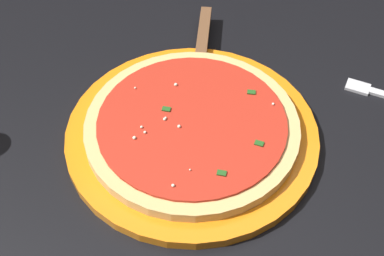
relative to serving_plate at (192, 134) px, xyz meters
The scene contains 4 objects.
restaurant_table 0.14m from the serving_plate, 17.19° to the left, with size 1.13×0.96×0.77m.
serving_plate is the anchor object (origin of this frame).
pizza 0.02m from the serving_plate, 14.78° to the left, with size 0.30×0.30×0.02m.
pizza_server 0.17m from the serving_plate, 161.90° to the left, with size 0.22×0.11×0.01m.
Camera 1 is at (0.41, -0.12, 1.33)m, focal length 48.39 mm.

